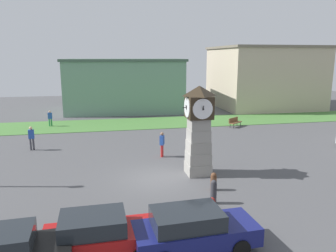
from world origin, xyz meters
The scene contains 14 objects.
ground_plane centered at (0.00, 0.00, 0.00)m, with size 85.98×85.98×0.00m, color #4C4C4F.
clock_tower centered at (2.37, 0.32, 2.70)m, with size 1.84×1.80×5.17m.
bollard_near_tower centered at (1.41, -4.97, 0.47)m, with size 0.30×0.30×0.92m.
bollard_mid_row centered at (1.95, -3.64, 0.59)m, with size 0.30×0.30×1.16m.
bollard_far_row centered at (2.47, -2.15, 0.48)m, with size 0.32×0.32×0.94m.
car_near_tower centered at (-3.24, -6.76, 0.77)m, with size 4.04×1.93×1.51m.
car_by_building centered at (-0.01, -7.06, 0.77)m, with size 4.47×2.05×1.52m.
bench centered at (9.68, 12.31, 0.52)m, with size 1.60×1.38×0.90m.
pedestrian_near_bench centered at (0.92, 4.04, 0.99)m, with size 0.39×0.47×1.73m.
pedestrian_crossing_lot centered at (-8.07, 16.05, 0.90)m, with size 0.42×0.27×1.58m.
pedestrian_by_cars centered at (-8.16, 7.56, 1.02)m, with size 0.43×0.29×1.77m.
warehouse_blue_far centered at (-0.04, 25.01, 3.25)m, with size 15.09×10.41×6.49m.
storefront_low_left centered at (18.72, 24.41, 4.06)m, with size 12.94×12.40×8.11m.
grass_verge_far centered at (2.58, 15.76, 0.02)m, with size 51.59×6.02×0.04m, color #477A38.
Camera 1 is at (-2.96, -17.21, 6.73)m, focal length 35.00 mm.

